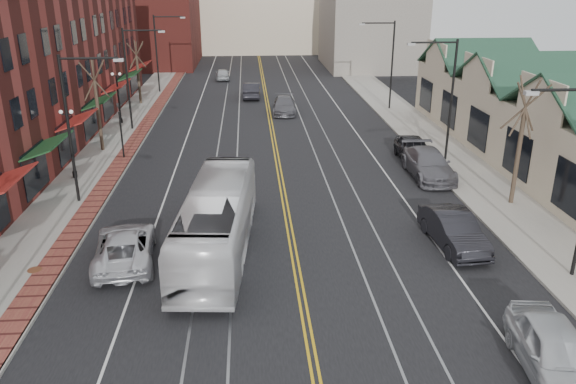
{
  "coord_description": "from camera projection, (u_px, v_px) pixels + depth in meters",
  "views": [
    {
      "loc": [
        -1.92,
        -13.87,
        11.85
      ],
      "look_at": [
        -0.08,
        11.68,
        2.0
      ],
      "focal_mm": 35.0,
      "sensor_mm": 36.0,
      "label": 1
    }
  ],
  "objects": [
    {
      "name": "backdrop_right",
      "position": [
        370.0,
        26.0,
        76.85
      ],
      "size": [
        12.0,
        16.0,
        11.0
      ],
      "primitive_type": "cube",
      "color": "slate",
      "rests_on": "ground"
    },
    {
      "name": "distant_car_right",
      "position": [
        284.0,
        105.0,
        51.86
      ],
      "size": [
        2.43,
        5.27,
        1.49
      ],
      "primitive_type": "imported",
      "rotation": [
        0.0,
        0.0,
        -0.07
      ],
      "color": "#5A5A61",
      "rests_on": "ground"
    },
    {
      "name": "sidewalk_right",
      "position": [
        463.0,
        169.0,
        36.7
      ],
      "size": [
        4.0,
        120.0,
        0.15
      ],
      "primitive_type": "cube",
      "color": "gray",
      "rests_on": "ground"
    },
    {
      "name": "streetlight_l_3",
      "position": [
        160.0,
        46.0,
        59.44
      ],
      "size": [
        3.33,
        0.25,
        8.0
      ],
      "color": "black",
      "rests_on": "sidewalk_left"
    },
    {
      "name": "transit_bus",
      "position": [
        217.0,
        221.0,
        25.27
      ],
      "size": [
        3.62,
        11.49,
        3.15
      ],
      "primitive_type": "imported",
      "rotation": [
        0.0,
        0.0,
        3.05
      ],
      "color": "white",
      "rests_on": "ground"
    },
    {
      "name": "building_left",
      "position": [
        2.0,
        74.0,
        39.18
      ],
      "size": [
        10.0,
        50.0,
        11.0
      ],
      "primitive_type": "cube",
      "color": "maroon",
      "rests_on": "ground"
    },
    {
      "name": "lamppost_l_3",
      "position": [
        119.0,
        99.0,
        47.3
      ],
      "size": [
        0.84,
        0.28,
        4.27
      ],
      "color": "black",
      "rests_on": "sidewalk_left"
    },
    {
      "name": "distant_car_far",
      "position": [
        222.0,
        74.0,
        68.68
      ],
      "size": [
        1.92,
        4.16,
        1.38
      ],
      "primitive_type": "imported",
      "rotation": [
        0.0,
        0.0,
        3.21
      ],
      "color": "#ADB1B4",
      "rests_on": "ground"
    },
    {
      "name": "tree_right_mid",
      "position": [
        520.0,
        140.0,
        29.83
      ],
      "size": [
        1.9,
        1.46,
        6.93
      ],
      "color": "#382B21",
      "rests_on": "sidewalk_right"
    },
    {
      "name": "tree_left_far",
      "position": [
        138.0,
        71.0,
        54.38
      ],
      "size": [
        1.66,
        1.28,
        6.02
      ],
      "color": "#382B21",
      "rests_on": "sidewalk_left"
    },
    {
      "name": "lamppost_l_2",
      "position": [
        71.0,
        146.0,
        34.27
      ],
      "size": [
        0.84,
        0.28,
        4.27
      ],
      "color": "black",
      "rests_on": "sidewalk_left"
    },
    {
      "name": "sidewalk_left",
      "position": [
        89.0,
        178.0,
        35.09
      ],
      "size": [
        4.0,
        120.0,
        0.15
      ],
      "primitive_type": "cube",
      "color": "gray",
      "rests_on": "ground"
    },
    {
      "name": "tree_left_near",
      "position": [
        97.0,
        104.0,
        39.4
      ],
      "size": [
        1.78,
        1.37,
        6.48
      ],
      "color": "#382B21",
      "rests_on": "sidewalk_left"
    },
    {
      "name": "backdrop_mid",
      "position": [
        257.0,
        23.0,
        94.81
      ],
      "size": [
        22.0,
        14.0,
        9.0
      ],
      "primitive_type": "cube",
      "color": "#C6B698",
      "rests_on": "ground"
    },
    {
      "name": "parked_car_a",
      "position": [
        556.0,
        352.0,
        17.57
      ],
      "size": [
        2.62,
        5.22,
        1.71
      ],
      "primitive_type": "imported",
      "rotation": [
        0.0,
        0.0,
        -0.12
      ],
      "color": "silver",
      "rests_on": "ground"
    },
    {
      "name": "parked_car_c",
      "position": [
        428.0,
        164.0,
        35.27
      ],
      "size": [
        2.41,
        5.86,
        1.7
      ],
      "primitive_type": "imported",
      "rotation": [
        0.0,
        0.0,
        -0.01
      ],
      "color": "slate",
      "rests_on": "ground"
    },
    {
      "name": "streetlight_l_2",
      "position": [
        132.0,
        69.0,
        44.54
      ],
      "size": [
        3.33,
        0.25,
        8.0
      ],
      "color": "black",
      "rests_on": "sidewalk_left"
    },
    {
      "name": "parked_car_b",
      "position": [
        454.0,
        230.0,
        26.15
      ],
      "size": [
        2.07,
        5.05,
        1.63
      ],
      "primitive_type": "imported",
      "rotation": [
        0.0,
        0.0,
        0.07
      ],
      "color": "black",
      "rests_on": "ground"
    },
    {
      "name": "streetlight_r_1",
      "position": [
        446.0,
        88.0,
        36.72
      ],
      "size": [
        3.33,
        0.25,
        8.0
      ],
      "color": "black",
      "rests_on": "sidewalk_right"
    },
    {
      "name": "streetlight_l_1",
      "position": [
        75.0,
        115.0,
        29.65
      ],
      "size": [
        3.33,
        0.25,
        8.0
      ],
      "color": "black",
      "rests_on": "sidewalk_left"
    },
    {
      "name": "parked_suv",
      "position": [
        125.0,
        247.0,
        24.68
      ],
      "size": [
        3.14,
        5.67,
        1.5
      ],
      "primitive_type": "imported",
      "rotation": [
        0.0,
        0.0,
        3.27
      ],
      "color": "silver",
      "rests_on": "ground"
    },
    {
      "name": "parked_car_d",
      "position": [
        414.0,
        149.0,
        38.31
      ],
      "size": [
        2.1,
        4.94,
        1.66
      ],
      "primitive_type": "imported",
      "rotation": [
        0.0,
        0.0,
        -0.03
      ],
      "color": "black",
      "rests_on": "ground"
    },
    {
      "name": "distant_car_left",
      "position": [
        252.0,
        90.0,
        58.4
      ],
      "size": [
        1.82,
        4.88,
        1.59
      ],
      "primitive_type": "imported",
      "rotation": [
        0.0,
        0.0,
        3.11
      ],
      "color": "black",
      "rests_on": "ground"
    },
    {
      "name": "building_right",
      "position": [
        557.0,
        135.0,
        36.3
      ],
      "size": [
        8.0,
        36.0,
        4.6
      ],
      "primitive_type": "cube",
      "color": "#C6B698",
      "rests_on": "ground"
    },
    {
      "name": "manhole_far",
      "position": [
        35.0,
        270.0,
        23.94
      ],
      "size": [
        0.6,
        0.6,
        0.02
      ],
      "primitive_type": "cylinder",
      "color": "#592D19",
      "rests_on": "sidewalk_left"
    },
    {
      "name": "backdrop_left",
      "position": [
        145.0,
        14.0,
        78.88
      ],
      "size": [
        14.0,
        18.0,
        14.0
      ],
      "primitive_type": "cube",
      "color": "maroon",
      "rests_on": "ground"
    },
    {
      "name": "traffic_signal",
      "position": [
        121.0,
        126.0,
        38.09
      ],
      "size": [
        0.18,
        0.15,
        3.8
      ],
      "color": "black",
      "rests_on": "sidewalk_left"
    },
    {
      "name": "streetlight_r_2",
      "position": [
        388.0,
        56.0,
        51.62
      ],
      "size": [
        3.33,
        0.25,
        8.0
      ],
      "color": "black",
      "rests_on": "sidewalk_right"
    }
  ]
}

